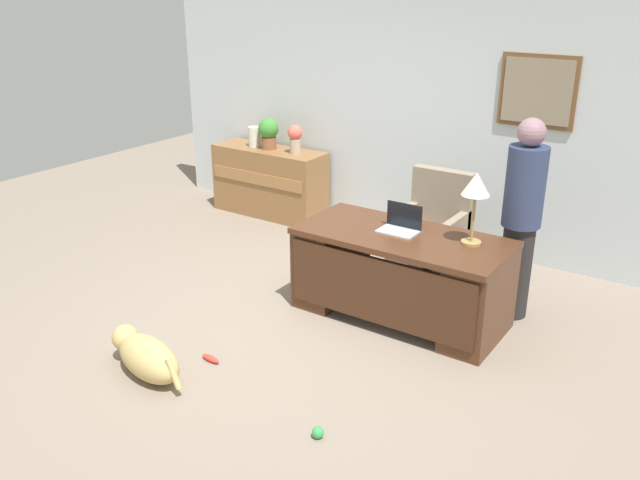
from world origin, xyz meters
The scene contains 15 objects.
ground_plane centered at (0.00, 0.00, 0.00)m, with size 12.00×12.00×0.00m, color gray.
back_wall centered at (0.01, 2.60, 1.35)m, with size 7.00×0.16×2.70m.
desk centered at (0.59, 0.75, 0.41)m, with size 1.75×0.82×0.75m.
credenza centered at (-1.97, 2.25, 0.41)m, with size 1.42×0.50×0.82m.
armchair centered at (0.45, 1.69, 0.47)m, with size 0.60×0.59×1.03m.
person_standing centered at (1.37, 1.36, 0.88)m, with size 0.32×0.32×1.71m.
dog_lying centered at (-0.51, -1.06, 0.15)m, with size 0.81×0.42×0.30m.
laptop centered at (0.53, 0.85, 0.81)m, with size 0.32×0.22×0.22m.
desk_lamp centered at (1.13, 0.90, 1.21)m, with size 0.22×0.22×0.59m.
vase_with_flowers centered at (-1.58, 2.25, 1.00)m, with size 0.17×0.17×0.33m.
vase_empty centered at (-2.18, 2.25, 0.93)m, with size 0.15×0.15×0.24m, color silver.
potted_plant centered at (-1.97, 2.25, 1.01)m, with size 0.24×0.24×0.36m.
dog_toy_ball centered at (0.93, -0.96, 0.04)m, with size 0.08×0.08×0.08m, color green.
dog_toy_bone centered at (-1.01, -0.76, 0.03)m, with size 0.17×0.05×0.05m, color beige.
dog_toy_plush centered at (-0.25, -0.67, 0.03)m, with size 0.17×0.05×0.05m, color #E53F33.
Camera 1 is at (2.89, -3.80, 2.72)m, focal length 37.32 mm.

